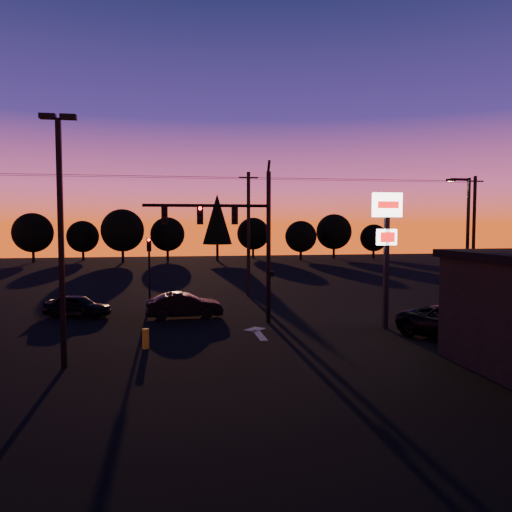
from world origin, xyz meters
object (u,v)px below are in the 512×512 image
Objects in this scene: secondary_signal at (149,260)px; suv_parked at (460,324)px; car_mid at (184,305)px; streetlight at (466,238)px; bollard at (146,339)px; parking_lot_light at (61,224)px; pylon_sign at (387,231)px; traffic_signal_mast at (239,230)px; car_left at (77,306)px.

secondary_signal is 19.38m from suv_parked.
secondary_signal is 6.19m from car_mid.
streetlight reaches higher than bollard.
parking_lot_light reaches higher than bollard.
streetlight is 17.23m from car_mid.
pylon_sign is at bearing 10.21° from bollard.
streetlight is 1.45× the size of suv_parked.
bollard is at bearing -88.54° from secondary_signal.
traffic_signal_mast reaches higher than pylon_sign.
secondary_signal is 6.08m from car_left.
car_left is at bearing -132.70° from secondary_signal.
streetlight is (6.91, 4.00, -0.49)m from pylon_sign.
suv_parked is at bearing -3.92° from bollard.
traffic_signal_mast is 2.29× the size of car_left.
parking_lot_light is (-7.40, -6.99, 0.33)m from traffic_signal_mast.
traffic_signal_mast is 11.59m from suv_parked.
bollard is (-4.59, -4.60, -4.51)m from traffic_signal_mast.
pylon_sign is (12.00, -9.99, 2.05)m from secondary_signal.
secondary_signal is at bearing 123.19° from traffic_signal_mast.
car_left is (-3.84, -4.16, -2.22)m from secondary_signal.
streetlight is at bearing -73.19° from car_left.
parking_lot_light is at bearing -99.79° from secondary_signal.
car_left is at bearing 117.57° from bollard.
parking_lot_light is 10.80× the size of bollard.
suv_parked is (-4.73, -7.06, -3.65)m from streetlight.
secondary_signal reaches higher than car_left.
parking_lot_light is 1.14× the size of streetlight.
car_left is at bearing 175.41° from streetlight.
bollard is (0.31, -12.09, -2.44)m from secondary_signal.
suv_parked is (9.28, -5.55, -4.17)m from traffic_signal_mast.
traffic_signal_mast is 7.52m from pylon_sign.
secondary_signal is (-4.90, 7.49, -2.07)m from traffic_signal_mast.
pylon_sign reaches higher than car_left.
pylon_sign is at bearing -88.80° from car_left.
traffic_signal_mast is 10.19m from parking_lot_light.
parking_lot_light is 6.09m from bollard.
car_left is (-22.75, 1.83, -3.78)m from streetlight.
parking_lot_light is 11.16m from car_mid.
traffic_signal_mast reaches higher than secondary_signal.
streetlight is at bearing -17.56° from secondary_signal.
traffic_signal_mast is at bearing 160.64° from pylon_sign.
car_left is 6.07m from car_mid.
streetlight is 1.89× the size of car_mid.
secondary_signal reaches higher than bollard.
traffic_signal_mast is 10.14× the size of bollard.
suv_parked is at bearing -123.83° from streetlight.
parking_lot_light is at bearing 155.39° from suv_parked.
parking_lot_light reaches higher than traffic_signal_mast.
traffic_signal_mast is at bearing 43.37° from parking_lot_light.
car_mid is at bearing 63.13° from parking_lot_light.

